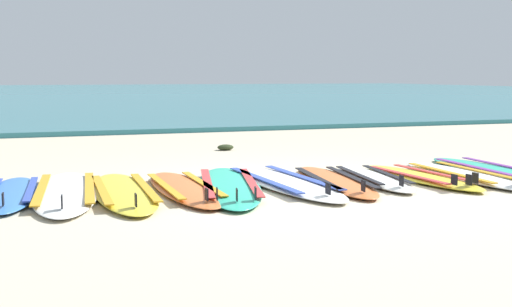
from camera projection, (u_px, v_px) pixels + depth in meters
The scene contains 14 objects.
ground_plane at pixel (302, 188), 6.72m from camera, with size 80.00×80.00×0.00m, color #C1B599.
sea at pixel (82, 92), 41.17m from camera, with size 80.00×60.00×0.10m, color teal.
surfboard_0 at pixel (12, 193), 6.22m from camera, with size 0.59×2.02×0.18m.
surfboard_1 at pixel (66, 191), 6.32m from camera, with size 0.80×2.58×0.18m.
surfboard_2 at pixel (124, 192), 6.32m from camera, with size 0.61×2.37×0.18m.
surfboard_3 at pixel (184, 188), 6.51m from camera, with size 0.60×2.22×0.18m.
surfboard_4 at pixel (229, 186), 6.66m from camera, with size 1.16×2.61×0.18m.
surfboard_5 at pixel (283, 182), 6.90m from camera, with size 0.82×2.59×0.18m.
surfboard_6 at pixel (334, 181), 6.96m from camera, with size 0.77×2.19×0.18m.
surfboard_7 at pixel (373, 178), 7.16m from camera, with size 0.69×1.95×0.18m.
surfboard_8 at pixel (420, 177), 7.21m from camera, with size 0.68×2.03×0.18m.
surfboard_9 at pixel (464, 175), 7.37m from camera, with size 0.56×2.25×0.18m.
surfboard_10 at pixel (490, 170), 7.78m from camera, with size 0.63×2.29×0.18m.
seaweed_clump_near_shoreline at pixel (225, 147), 10.09m from camera, with size 0.26×0.21×0.09m, color #2D381E.
Camera 1 is at (-2.58, -6.12, 1.19)m, focal length 44.73 mm.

